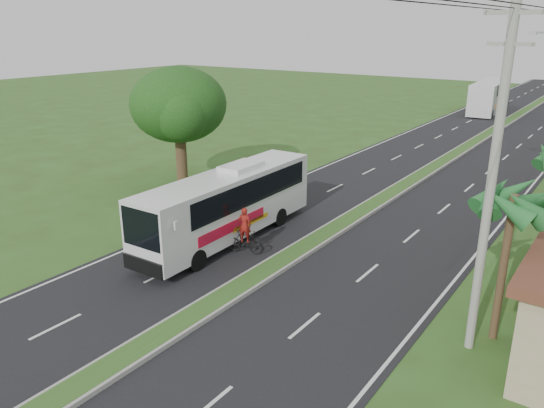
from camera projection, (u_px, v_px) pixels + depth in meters
The scene contains 11 objects.
ground at pixel (227, 298), 20.24m from camera, with size 180.00×180.00×0.00m, color #334A1B.
road_asphalt at pixel (416, 179), 35.74m from camera, with size 14.00×160.00×0.02m, color black.
median_strip at pixel (417, 178), 35.71m from camera, with size 1.20×160.00×0.18m.
lane_edge_left at pixel (329, 165), 39.39m from camera, with size 0.12×160.00×0.01m, color silver.
lane_edge_right at pixel (523, 197), 32.10m from camera, with size 0.12×160.00×0.01m, color silver.
palm_verge_a at pixel (513, 203), 16.15m from camera, with size 2.40×2.40×5.45m.
shade_tree at pixel (178, 107), 32.98m from camera, with size 6.30×6.00×7.54m.
utility_pole_a at pixel (492, 178), 15.34m from camera, with size 1.60×0.28×11.00m.
coach_bus_main at pixel (228, 201), 25.17m from camera, with size 2.52×11.00×3.54m.
coach_bus_far at pixel (490, 95), 62.85m from camera, with size 3.65×12.52×3.60m.
motorcyclist at pixel (245, 237), 23.93m from camera, with size 1.86×1.04×2.19m.
Camera 1 is at (11.76, -13.76, 9.88)m, focal length 35.00 mm.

